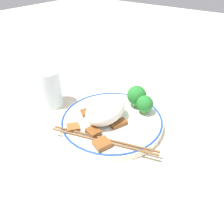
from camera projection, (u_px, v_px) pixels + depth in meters
ground_plane at (112, 124)px, 0.54m from camera, size 3.00×3.00×0.00m
plate at (112, 121)px, 0.53m from camera, size 0.25×0.25×0.02m
rice_mound at (106, 110)px, 0.51m from camera, size 0.11×0.08×0.06m
broccoli_back_left at (145, 104)px, 0.53m from camera, size 0.04×0.04×0.05m
broccoli_back_center at (137, 96)px, 0.56m from camera, size 0.05×0.05×0.06m
meat_near_front at (87, 112)px, 0.54m from camera, size 0.04×0.04×0.01m
meat_near_left at (73, 127)px, 0.49m from camera, size 0.04×0.04×0.01m
meat_near_right at (94, 132)px, 0.48m from camera, size 0.03×0.04×0.01m
meat_near_back at (119, 123)px, 0.50m from camera, size 0.04×0.03×0.01m
meat_on_rice_edge at (102, 144)px, 0.45m from camera, size 0.04×0.04×0.01m
chopsticks at (103, 140)px, 0.46m from camera, size 0.08×0.23×0.01m
drinking_glass at (49, 88)px, 0.58m from camera, size 0.07×0.07×0.10m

